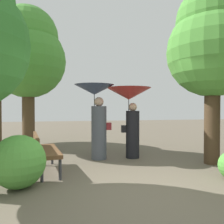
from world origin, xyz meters
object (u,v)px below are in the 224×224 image
person_left (96,108)px  person_right (130,105)px  tree_near_right (213,42)px  tree_mid_left (28,53)px  park_bench (44,149)px

person_left → person_right: 0.94m
person_left → tree_near_right: size_ratio=0.45×
person_left → tree_near_right: tree_near_right is taller
person_left → tree_mid_left: tree_mid_left is taller
tree_mid_left → tree_near_right: bearing=-29.5°
park_bench → tree_near_right: 4.79m
person_left → person_right: person_left is taller
person_right → tree_mid_left: bearing=66.8°
person_left → person_right: size_ratio=1.04×
person_left → tree_near_right: 3.41m
person_left → tree_mid_left: 3.10m
park_bench → tree_mid_left: bearing=5.6°
person_left → tree_near_right: bearing=-105.6°
person_left → tree_mid_left: (-1.99, 1.59, 1.76)m
park_bench → tree_near_right: size_ratio=0.35×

